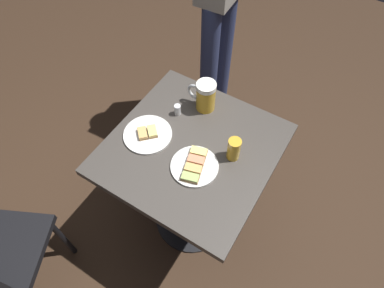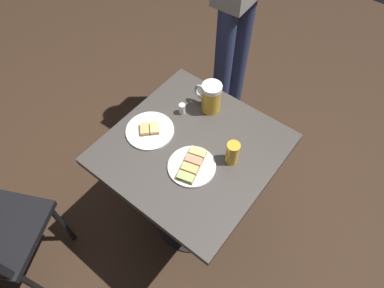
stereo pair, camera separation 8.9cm
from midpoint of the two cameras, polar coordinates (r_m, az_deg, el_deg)
ground_plane at (r=2.09m, az=-1.25°, el=-12.53°), size 6.00×6.00×0.00m
cafe_table at (r=1.57m, az=-1.63°, el=-4.33°), size 0.69×0.70×0.76m
plate_near at (r=1.35m, az=-1.46°, el=-3.81°), size 0.20×0.20×0.03m
plate_far at (r=1.46m, az=-9.37°, el=1.62°), size 0.21×0.21×0.03m
beer_mug at (r=1.50m, az=0.52°, el=8.23°), size 0.14×0.09×0.15m
beer_glass_small at (r=1.35m, az=5.32°, el=-0.96°), size 0.05×0.05×0.11m
salt_shaker at (r=1.51m, az=-4.21°, el=5.82°), size 0.03×0.03×0.05m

